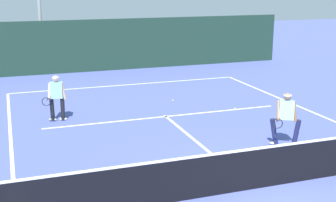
% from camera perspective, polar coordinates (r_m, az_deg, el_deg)
% --- Properties ---
extents(ground_plane, '(80.00, 80.00, 0.00)m').
position_cam_1_polar(ground_plane, '(11.07, 10.59, -10.64)').
color(ground_plane, '#4C58A3').
extents(court_line_baseline_far, '(10.54, 0.10, 0.01)m').
position_cam_1_polar(court_line_baseline_far, '(21.47, -5.05, 2.02)').
color(court_line_baseline_far, white).
rests_on(court_line_baseline_far, ground_plane).
extents(court_line_service, '(8.59, 0.10, 0.01)m').
position_cam_1_polar(court_line_service, '(16.40, -0.26, -1.92)').
color(court_line_service, white).
rests_on(court_line_service, ground_plane).
extents(court_line_centre, '(0.10, 6.40, 0.01)m').
position_cam_1_polar(court_line_centre, '(13.70, 3.93, -5.34)').
color(court_line_centre, white).
rests_on(court_line_centre, ground_plane).
extents(tennis_net, '(11.54, 0.09, 1.10)m').
position_cam_1_polar(tennis_net, '(10.86, 10.72, -8.14)').
color(tennis_net, '#1E4723').
rests_on(tennis_net, ground_plane).
extents(player_near, '(1.08, 0.78, 1.58)m').
position_cam_1_polar(player_near, '(13.75, 14.39, -1.93)').
color(player_near, '#1E234C').
rests_on(player_near, ground_plane).
extents(player_far, '(0.86, 0.86, 1.58)m').
position_cam_1_polar(player_far, '(16.16, -13.64, 0.59)').
color(player_far, black).
rests_on(player_far, ground_plane).
extents(tennis_ball, '(0.07, 0.07, 0.07)m').
position_cam_1_polar(tennis_ball, '(17.46, 8.27, -0.94)').
color(tennis_ball, '#D1E033').
rests_on(tennis_ball, ground_plane).
extents(tennis_ball_extra, '(0.07, 0.07, 0.07)m').
position_cam_1_polar(tennis_ball_extra, '(18.44, 0.59, 0.05)').
color(tennis_ball_extra, '#D1E033').
rests_on(tennis_ball_extra, ground_plane).
extents(back_fence_windscreen, '(20.09, 0.12, 2.74)m').
position_cam_1_polar(back_fence_windscreen, '(24.89, -7.34, 6.89)').
color(back_fence_windscreen, '#1A3429').
rests_on(back_fence_windscreen, ground_plane).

